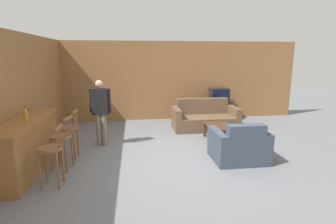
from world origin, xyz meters
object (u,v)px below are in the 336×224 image
Objects in this scene: armchair_near at (239,147)px; bottle at (26,114)px; bar_chair_mid at (62,141)px; couch_far at (204,119)px; coffee_table at (220,128)px; bar_chair_near at (51,153)px; tv at (219,96)px; bar_chair_far at (69,132)px; person_by_window at (100,109)px; tv_unit at (218,112)px.

bottle is at bearing -179.35° from armchair_near.
armchair_near is at bearing -0.45° from bar_chair_mid.
coffee_table is (0.07, -1.20, 0.05)m from couch_far.
tv is at bearing 44.64° from bar_chair_near.
tv reaches higher than armchair_near.
bar_chair_far is at bearing -150.92° from couch_far.
bar_chair_far reaches higher than couch_far.
bar_chair_near is 4.64m from couch_far.
bar_chair_mid is 3.72m from coffee_table.
bar_chair_near is 0.55× the size of couch_far.
bottle is at bearing -161.57° from coffee_table.
bottle is (-4.73, -3.54, 0.29)m from tv.
person_by_window is at bearing 51.62° from bar_chair_far.
bar_chair_near reaches higher than tv_unit.
couch_far is (3.42, 2.48, -0.27)m from bar_chair_mid.
tv reaches higher than bar_chair_mid.
person_by_window is at bearing 50.56° from bottle.
bar_chair_far is 5.10m from tv_unit.
bar_chair_far is 3.92m from couch_far.
tv_unit is (4.18, 2.90, -0.30)m from bar_chair_far.
bar_chair_far is 0.55× the size of couch_far.
bottle is 0.16× the size of person_by_window.
tv_unit is 0.54m from tv.
armchair_near is 1.79× the size of tv.
tv is at bearing 36.82° from bottle.
person_by_window reaches higher than bar_chair_far.
bar_chair_near is 0.97m from bottle.
couch_far is 3.14m from person_by_window.
tv_unit is 5.97m from bottle.
bar_chair_near is 4.00m from coffee_table.
coffee_table is 3.43× the size of bottle.
couch_far is 7.32× the size of bottle.
armchair_near is at bearing -91.04° from coffee_table.
tv is at bearing 52.62° from couch_far.
bottle reaches higher than bar_chair_mid.
bar_chair_near reaches higher than couch_far.
person_by_window is at bearing 155.53° from armchair_near.
bar_chair_mid is 1.00× the size of bar_chair_far.
tv_unit is at bearing 52.71° from couch_far.
bar_chair_mid is 5.44m from tv_unit.
armchair_near is 1.02× the size of tv_unit.
armchair_near is at bearing 0.65° from bottle.
bar_chair_far is 5.09m from tv.
armchair_near is 4.12× the size of bottle.
tv is at bearing 34.73° from bar_chair_far.
person_by_window is at bearing 73.73° from bar_chair_near.
bar_chair_far is 3.53m from armchair_near.
person_by_window is (0.57, 1.29, 0.33)m from bar_chair_mid.
bar_chair_mid is 4.23m from couch_far.
coffee_table is (3.49, 1.28, -0.23)m from bar_chair_mid.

